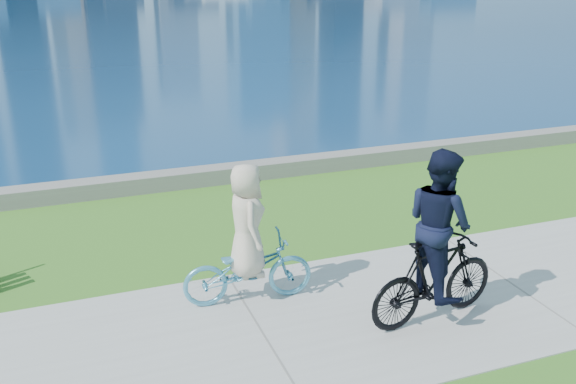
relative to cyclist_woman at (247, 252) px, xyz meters
name	(u,v)px	position (x,y,z in m)	size (l,w,h in m)	color
ground	(262,334)	(-0.09, -0.90, -0.79)	(320.00, 320.00, 0.00)	#336B1C
concrete_path	(262,333)	(-0.09, -0.90, -0.78)	(80.00, 3.50, 0.02)	#A8A7A3
seawall	(173,180)	(-0.09, 5.30, -0.61)	(90.00, 0.50, 0.35)	slate
bay_water	(62,3)	(-0.09, 71.10, -0.78)	(320.00, 131.00, 0.01)	navy
cyclist_woman	(247,252)	(0.00, 0.00, 0.00)	(0.82, 1.93, 2.07)	#4FA0C1
cyclist_man	(437,252)	(2.20, -1.37, 0.25)	(0.87, 2.09, 2.43)	black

